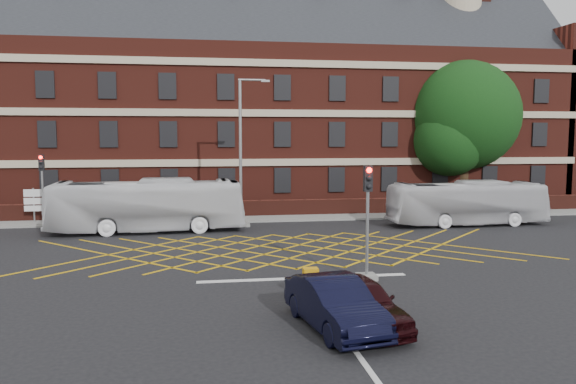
{
  "coord_description": "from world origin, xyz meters",
  "views": [
    {
      "loc": [
        -3.73,
        -23.97,
        5.36
      ],
      "look_at": [
        0.18,
        1.5,
        2.79
      ],
      "focal_mm": 35.0,
      "sensor_mm": 36.0,
      "label": 1
    }
  ],
  "objects": [
    {
      "name": "traffic_light_far",
      "position": [
        -13.14,
        11.09,
        1.76
      ],
      "size": [
        0.7,
        0.7,
        4.27
      ],
      "color": "slate",
      "rests_on": "ground"
    },
    {
      "name": "boundary_wall",
      "position": [
        0.0,
        13.0,
        0.55
      ],
      "size": [
        56.0,
        0.5,
        1.1
      ],
      "primitive_type": "cube",
      "color": "#471A13",
      "rests_on": "ground"
    },
    {
      "name": "bus_right",
      "position": [
        12.06,
        7.59,
        1.34
      ],
      "size": [
        9.64,
        2.34,
        2.68
      ],
      "primitive_type": "imported",
      "rotation": [
        0.0,
        0.0,
        1.58
      ],
      "color": "silver",
      "rests_on": "ground"
    },
    {
      "name": "centre_line",
      "position": [
        0.0,
        -10.0,
        0.01
      ],
      "size": [
        0.15,
        14.0,
        0.02
      ],
      "primitive_type": "cube",
      "color": "silver",
      "rests_on": "ground"
    },
    {
      "name": "stop_line",
      "position": [
        0.0,
        -3.5,
        0.01
      ],
      "size": [
        8.0,
        0.3,
        0.02
      ],
      "primitive_type": "cube",
      "color": "silver",
      "rests_on": "ground"
    },
    {
      "name": "direction_signs",
      "position": [
        -13.99,
        12.16,
        1.38
      ],
      "size": [
        1.1,
        0.16,
        2.2
      ],
      "color": "gray",
      "rests_on": "ground"
    },
    {
      "name": "traffic_light_near",
      "position": [
        2.33,
        -4.02,
        1.76
      ],
      "size": [
        0.7,
        0.7,
        4.27
      ],
      "color": "slate",
      "rests_on": "ground"
    },
    {
      "name": "victorian_building",
      "position": [
        0.25,
        22.0,
        7.84
      ],
      "size": [
        51.0,
        12.17,
        20.4
      ],
      "color": "#551D15",
      "rests_on": "ground"
    },
    {
      "name": "car_maroon",
      "position": [
        0.59,
        -9.04,
        0.71
      ],
      "size": [
        2.36,
        4.41,
        1.43
      ],
      "primitive_type": "imported",
      "rotation": [
        0.0,
        0.0,
        0.17
      ],
      "color": "black",
      "rests_on": "ground"
    },
    {
      "name": "deciduous_tree",
      "position": [
        15.92,
        16.27,
        6.36
      ],
      "size": [
        8.32,
        8.26,
        11.06
      ],
      "color": "black",
      "rests_on": "ground"
    },
    {
      "name": "box_junction_hatching",
      "position": [
        0.0,
        2.0,
        0.01
      ],
      "size": [
        8.22,
        8.22,
        0.02
      ],
      "primitive_type": "cube",
      "rotation": [
        0.0,
        0.0,
        0.79
      ],
      "color": "#CC990C",
      "rests_on": "ground"
    },
    {
      "name": "ground",
      "position": [
        0.0,
        0.0,
        0.0
      ],
      "size": [
        120.0,
        120.0,
        0.0
      ],
      "primitive_type": "plane",
      "color": "black",
      "rests_on": "ground"
    },
    {
      "name": "street_lamp",
      "position": [
        -1.4,
        9.35,
        2.98
      ],
      "size": [
        2.25,
        1.0,
        8.71
      ],
      "color": "slate",
      "rests_on": "ground"
    },
    {
      "name": "far_pavement",
      "position": [
        0.0,
        12.0,
        0.06
      ],
      "size": [
        60.0,
        3.0,
        0.12
      ],
      "primitive_type": "cube",
      "color": "slate",
      "rests_on": "ground"
    },
    {
      "name": "utility_cabinet",
      "position": [
        -0.2,
        -5.97,
        0.49
      ],
      "size": [
        0.5,
        0.39,
        0.99
      ],
      "primitive_type": "cube",
      "color": "#CE8C0C",
      "rests_on": "ground"
    },
    {
      "name": "bus_left",
      "position": [
        -6.79,
        8.02,
        1.5
      ],
      "size": [
        10.84,
        2.93,
        3.0
      ],
      "primitive_type": "imported",
      "rotation": [
        0.0,
        0.0,
        1.61
      ],
      "color": "silver",
      "rests_on": "ground"
    },
    {
      "name": "car_navy",
      "position": [
        -0.13,
        -9.13,
        0.72
      ],
      "size": [
        2.3,
        4.56,
        1.43
      ],
      "primitive_type": "imported",
      "rotation": [
        0.0,
        0.0,
        0.19
      ],
      "color": "black",
      "rests_on": "ground"
    }
  ]
}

